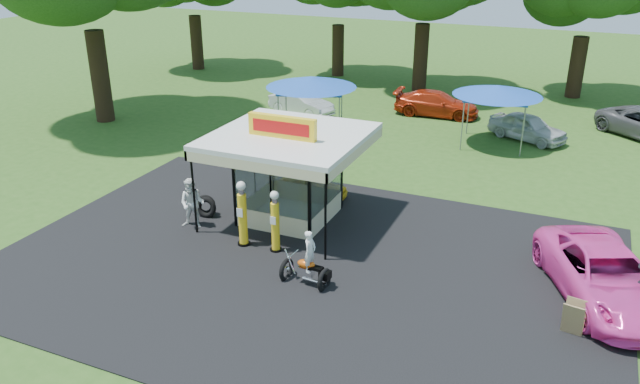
% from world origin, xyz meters
% --- Properties ---
extents(ground, '(120.00, 120.00, 0.00)m').
position_xyz_m(ground, '(0.00, 0.00, 0.00)').
color(ground, '#2C5219').
rests_on(ground, ground).
extents(asphalt_apron, '(20.00, 14.00, 0.04)m').
position_xyz_m(asphalt_apron, '(0.00, 2.00, 0.02)').
color(asphalt_apron, black).
rests_on(asphalt_apron, ground).
extents(gas_station_kiosk, '(5.40, 5.40, 4.18)m').
position_xyz_m(gas_station_kiosk, '(-2.00, 4.99, 1.78)').
color(gas_station_kiosk, white).
rests_on(gas_station_kiosk, ground).
extents(gas_pump_left, '(0.45, 0.45, 2.42)m').
position_xyz_m(gas_pump_left, '(-2.50, 2.31, 1.16)').
color(gas_pump_left, black).
rests_on(gas_pump_left, ground).
extents(gas_pump_right, '(0.42, 0.42, 2.25)m').
position_xyz_m(gas_pump_right, '(-1.26, 2.37, 1.08)').
color(gas_pump_right, black).
rests_on(gas_pump_right, ground).
extents(motorcycle, '(1.66, 0.88, 1.93)m').
position_xyz_m(motorcycle, '(0.66, 0.83, 0.75)').
color(motorcycle, black).
rests_on(motorcycle, ground).
extents(spare_tires, '(1.01, 0.66, 0.84)m').
position_xyz_m(spare_tires, '(-5.04, 3.82, 0.41)').
color(spare_tires, black).
rests_on(spare_tires, ground).
extents(a_frame_sign, '(0.60, 0.59, 1.01)m').
position_xyz_m(a_frame_sign, '(8.35, 1.35, 0.51)').
color(a_frame_sign, '#593819').
rests_on(a_frame_sign, ground).
extents(kiosk_car, '(2.82, 1.13, 0.96)m').
position_xyz_m(kiosk_car, '(-2.00, 7.20, 0.48)').
color(kiosk_car, yellow).
rests_on(kiosk_car, ground).
extents(pink_sedan, '(4.81, 6.36, 1.61)m').
position_xyz_m(pink_sedan, '(9.08, 3.60, 0.80)').
color(pink_sedan, '#FF45B6').
rests_on(pink_sedan, ground).
extents(spectator_west, '(1.09, 0.95, 1.92)m').
position_xyz_m(spectator_west, '(-4.93, 2.83, 0.96)').
color(spectator_west, white).
rests_on(spectator_west, ground).
extents(bg_car_a, '(4.36, 2.46, 1.36)m').
position_xyz_m(bg_car_a, '(-7.77, 18.32, 0.68)').
color(bg_car_a, white).
rests_on(bg_car_a, ground).
extents(bg_car_b, '(5.01, 2.20, 1.43)m').
position_xyz_m(bg_car_b, '(-0.31, 21.25, 0.72)').
color(bg_car_b, '#B2280D').
rests_on(bg_car_b, ground).
extents(bg_car_c, '(4.42, 3.26, 1.40)m').
position_xyz_m(bg_car_c, '(5.18, 18.58, 0.70)').
color(bg_car_c, silver).
rests_on(bg_car_c, ground).
extents(tent_west, '(4.69, 4.69, 3.28)m').
position_xyz_m(tent_west, '(-5.35, 14.44, 2.97)').
color(tent_west, gray).
rests_on(tent_west, ground).
extents(tent_east, '(4.42, 4.42, 3.09)m').
position_xyz_m(tent_east, '(3.64, 17.10, 2.80)').
color(tent_east, gray).
rests_on(tent_east, ground).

